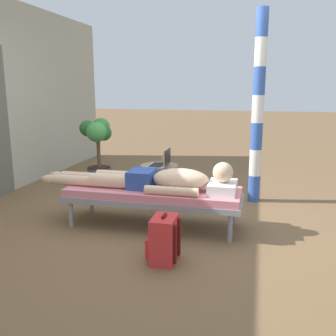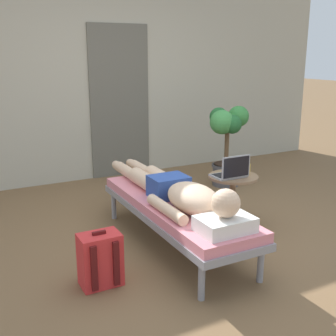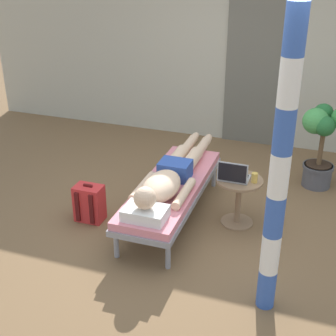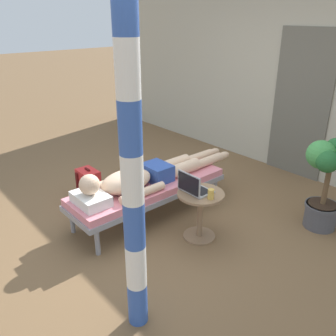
{
  "view_description": "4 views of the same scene",
  "coord_description": "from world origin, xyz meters",
  "px_view_note": "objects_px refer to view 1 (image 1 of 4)",
  "views": [
    {
      "loc": [
        -3.95,
        -1.07,
        1.49
      ],
      "look_at": [
        -0.21,
        -0.15,
        0.65
      ],
      "focal_mm": 40.04,
      "sensor_mm": 36.0,
      "label": 1
    },
    {
      "loc": [
        -1.9,
        -3.05,
        1.66
      ],
      "look_at": [
        -0.19,
        0.2,
        0.67
      ],
      "focal_mm": 45.39,
      "sensor_mm": 36.0,
      "label": 2
    },
    {
      "loc": [
        1.23,
        -4.26,
        2.8
      ],
      "look_at": [
        -0.22,
        -0.08,
        0.63
      ],
      "focal_mm": 51.7,
      "sensor_mm": 36.0,
      "label": 3
    },
    {
      "loc": [
        2.7,
        -2.24,
        2.2
      ],
      "look_at": [
        -0.07,
        0.18,
        0.6
      ],
      "focal_mm": 38.3,
      "sensor_mm": 36.0,
      "label": 4
    }
  ],
  "objects_px": {
    "laptop": "(162,162)",
    "potted_plant": "(98,146)",
    "lounge_chair": "(153,195)",
    "porch_post": "(258,109)",
    "backpack": "(164,240)",
    "drink_glass": "(164,159)",
    "person_reclining": "(159,180)",
    "side_table": "(159,178)"
  },
  "relations": [
    {
      "from": "lounge_chair",
      "to": "drink_glass",
      "type": "xyz_separation_m",
      "value": [
        0.85,
        0.1,
        0.23
      ]
    },
    {
      "from": "person_reclining",
      "to": "side_table",
      "type": "xyz_separation_m",
      "value": [
        0.7,
        0.18,
        -0.16
      ]
    },
    {
      "from": "backpack",
      "to": "porch_post",
      "type": "bearing_deg",
      "value": -19.93
    },
    {
      "from": "potted_plant",
      "to": "person_reclining",
      "type": "bearing_deg",
      "value": -137.12
    },
    {
      "from": "laptop",
      "to": "porch_post",
      "type": "relative_size",
      "value": 0.13
    },
    {
      "from": "lounge_chair",
      "to": "person_reclining",
      "type": "height_order",
      "value": "person_reclining"
    },
    {
      "from": "person_reclining",
      "to": "lounge_chair",
      "type": "bearing_deg",
      "value": 90.0
    },
    {
      "from": "lounge_chair",
      "to": "backpack",
      "type": "xyz_separation_m",
      "value": [
        -0.81,
        -0.33,
        -0.15
      ]
    },
    {
      "from": "drink_glass",
      "to": "person_reclining",
      "type": "bearing_deg",
      "value": -169.0
    },
    {
      "from": "laptop",
      "to": "drink_glass",
      "type": "bearing_deg",
      "value": 9.04
    },
    {
      "from": "lounge_chair",
      "to": "side_table",
      "type": "distance_m",
      "value": 0.71
    },
    {
      "from": "side_table",
      "to": "drink_glass",
      "type": "bearing_deg",
      "value": -6.79
    },
    {
      "from": "backpack",
      "to": "porch_post",
      "type": "height_order",
      "value": "porch_post"
    },
    {
      "from": "person_reclining",
      "to": "porch_post",
      "type": "distance_m",
      "value": 1.69
    },
    {
      "from": "side_table",
      "to": "drink_glass",
      "type": "distance_m",
      "value": 0.27
    },
    {
      "from": "laptop",
      "to": "drink_glass",
      "type": "xyz_separation_m",
      "value": [
        0.21,
        0.03,
        -0.01
      ]
    },
    {
      "from": "person_reclining",
      "to": "potted_plant",
      "type": "distance_m",
      "value": 1.97
    },
    {
      "from": "lounge_chair",
      "to": "drink_glass",
      "type": "distance_m",
      "value": 0.89
    },
    {
      "from": "laptop",
      "to": "drink_glass",
      "type": "height_order",
      "value": "laptop"
    },
    {
      "from": "lounge_chair",
      "to": "backpack",
      "type": "height_order",
      "value": "backpack"
    },
    {
      "from": "laptop",
      "to": "backpack",
      "type": "bearing_deg",
      "value": -164.78
    },
    {
      "from": "lounge_chair",
      "to": "laptop",
      "type": "height_order",
      "value": "laptop"
    },
    {
      "from": "side_table",
      "to": "laptop",
      "type": "xyz_separation_m",
      "value": [
        -0.06,
        -0.05,
        0.23
      ]
    },
    {
      "from": "drink_glass",
      "to": "side_table",
      "type": "bearing_deg",
      "value": 173.21
    },
    {
      "from": "backpack",
      "to": "person_reclining",
      "type": "bearing_deg",
      "value": 17.98
    },
    {
      "from": "person_reclining",
      "to": "porch_post",
      "type": "relative_size",
      "value": 0.9
    },
    {
      "from": "laptop",
      "to": "backpack",
      "type": "distance_m",
      "value": 1.55
    },
    {
      "from": "backpack",
      "to": "potted_plant",
      "type": "distance_m",
      "value": 2.8
    },
    {
      "from": "side_table",
      "to": "potted_plant",
      "type": "bearing_deg",
      "value": 57.32
    },
    {
      "from": "drink_glass",
      "to": "backpack",
      "type": "bearing_deg",
      "value": -165.54
    },
    {
      "from": "side_table",
      "to": "drink_glass",
      "type": "relative_size",
      "value": 5.07
    },
    {
      "from": "laptop",
      "to": "backpack",
      "type": "relative_size",
      "value": 0.73
    },
    {
      "from": "person_reclining",
      "to": "porch_post",
      "type": "bearing_deg",
      "value": -39.79
    },
    {
      "from": "drink_glass",
      "to": "backpack",
      "type": "distance_m",
      "value": 1.76
    },
    {
      "from": "lounge_chair",
      "to": "potted_plant",
      "type": "xyz_separation_m",
      "value": [
        1.44,
        1.28,
        0.27
      ]
    },
    {
      "from": "lounge_chair",
      "to": "porch_post",
      "type": "distance_m",
      "value": 1.8
    },
    {
      "from": "lounge_chair",
      "to": "porch_post",
      "type": "bearing_deg",
      "value": -41.56
    },
    {
      "from": "laptop",
      "to": "potted_plant",
      "type": "height_order",
      "value": "potted_plant"
    },
    {
      "from": "backpack",
      "to": "porch_post",
      "type": "distance_m",
      "value": 2.35
    },
    {
      "from": "laptop",
      "to": "potted_plant",
      "type": "distance_m",
      "value": 1.45
    },
    {
      "from": "laptop",
      "to": "potted_plant",
      "type": "relative_size",
      "value": 0.3
    },
    {
      "from": "drink_glass",
      "to": "potted_plant",
      "type": "distance_m",
      "value": 1.32
    }
  ]
}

